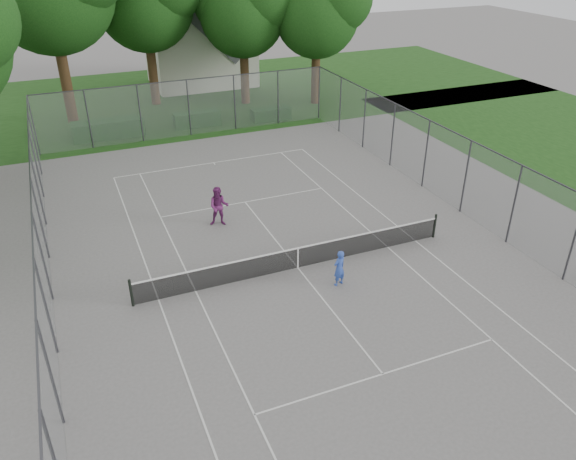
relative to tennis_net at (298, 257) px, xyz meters
name	(u,v)px	position (x,y,z in m)	size (l,w,h in m)	color
ground	(298,268)	(0.00, 0.00, -0.51)	(120.00, 120.00, 0.00)	slate
grass_far	(162,99)	(0.00, 26.00, -0.51)	(60.00, 20.00, 0.00)	#194012
court_markings	(298,268)	(0.00, 0.00, -0.50)	(11.03, 23.83, 0.01)	silver
tennis_net	(298,257)	(0.00, 0.00, 0.00)	(12.87, 0.10, 1.10)	black
perimeter_fence	(298,228)	(0.00, 0.00, 1.30)	(18.08, 34.08, 3.52)	#38383D
tree_far_midright	(244,7)	(5.66, 22.42, 6.26)	(6.86, 6.26, 9.86)	#372314
tree_far_right	(319,8)	(10.45, 20.40, 6.17)	(6.77, 6.18, 9.73)	#372314
hedge_left	(108,129)	(-4.86, 18.58, 0.03)	(4.34, 1.30, 1.08)	#153E14
hedge_mid	(197,119)	(0.83, 18.53, -0.03)	(3.07, 0.88, 0.97)	#153E14
hedge_right	(271,114)	(5.84, 17.96, -0.11)	(2.68, 0.98, 0.80)	#153E14
house	(199,34)	(4.10, 29.28, 3.49)	(7.98, 6.19, 9.94)	beige
girl_player	(339,268)	(0.96, -1.62, 0.21)	(0.53, 0.35, 1.45)	#3050B6
woman_player	(219,206)	(-1.78, 4.66, 0.40)	(0.88, 0.69, 1.82)	#6B2360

